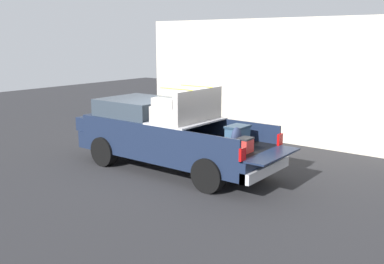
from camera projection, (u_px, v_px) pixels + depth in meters
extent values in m
plane|color=#262628|center=(174.00, 169.00, 11.67)|extent=(40.00, 40.00, 0.00)
cube|color=#162138|center=(174.00, 147.00, 11.54)|extent=(5.50, 1.92, 0.46)
cube|color=black|center=(211.00, 144.00, 10.77)|extent=(2.80, 1.80, 0.04)
cube|color=#162138|center=(188.00, 142.00, 10.00)|extent=(2.80, 0.06, 0.50)
cube|color=#162138|center=(232.00, 129.00, 11.45)|extent=(2.80, 0.06, 0.50)
cube|color=#162138|center=(169.00, 128.00, 11.54)|extent=(0.06, 1.80, 0.50)
cube|color=#162138|center=(272.00, 155.00, 9.78)|extent=(0.55, 1.80, 0.04)
cube|color=#B2B2B7|center=(187.00, 121.00, 11.13)|extent=(1.25, 1.92, 0.04)
cube|color=#162138|center=(137.00, 123.00, 12.24)|extent=(2.30, 1.92, 0.50)
cube|color=#2D3842|center=(139.00, 107.00, 12.08)|extent=(1.94, 1.76, 0.45)
cube|color=#162138|center=(105.00, 120.00, 13.06)|extent=(0.40, 1.82, 0.38)
cube|color=#B2B2B7|center=(266.00, 169.00, 9.95)|extent=(0.24, 1.92, 0.24)
cube|color=red|center=(242.00, 154.00, 9.21)|extent=(0.06, 0.20, 0.28)
cube|color=red|center=(280.00, 139.00, 10.58)|extent=(0.06, 0.20, 0.28)
cylinder|color=black|center=(105.00, 151.00, 11.94)|extent=(0.81, 0.30, 0.81)
cylinder|color=black|center=(149.00, 140.00, 13.31)|extent=(0.81, 0.30, 0.81)
cylinder|color=black|center=(209.00, 175.00, 9.86)|extent=(0.81, 0.30, 0.81)
cylinder|color=black|center=(248.00, 158.00, 11.23)|extent=(0.81, 0.30, 0.81)
cube|color=#335170|center=(237.00, 136.00, 10.62)|extent=(0.40, 0.55, 0.42)
cube|color=#23394E|center=(238.00, 127.00, 10.57)|extent=(0.44, 0.59, 0.05)
ellipsoid|color=#283351|center=(236.00, 138.00, 10.20)|extent=(0.20, 0.34, 0.52)
ellipsoid|color=#283351|center=(240.00, 142.00, 10.15)|extent=(0.09, 0.24, 0.23)
cube|color=red|center=(245.00, 146.00, 9.91)|extent=(0.26, 0.34, 0.30)
cube|color=#262628|center=(245.00, 138.00, 9.87)|extent=(0.28, 0.36, 0.04)
cube|color=#9E9993|center=(187.00, 112.00, 11.08)|extent=(0.91, 1.82, 0.42)
cube|color=#9E9993|center=(198.00, 97.00, 10.77)|extent=(0.16, 1.82, 0.40)
cube|color=#9E9993|center=(164.00, 103.00, 10.42)|extent=(0.67, 0.20, 0.22)
cube|color=#9E9993|center=(204.00, 96.00, 11.67)|extent=(0.67, 0.20, 0.22)
cube|color=yellow|center=(176.00, 89.00, 10.63)|extent=(1.01, 0.03, 0.02)
cube|color=yellow|center=(196.00, 86.00, 11.27)|extent=(1.01, 0.03, 0.02)
cube|color=beige|center=(275.00, 81.00, 14.62)|extent=(10.35, 0.36, 4.09)
cylinder|color=#3F4C66|center=(139.00, 118.00, 16.75)|extent=(0.56, 0.56, 0.90)
cylinder|color=#3F4C66|center=(138.00, 105.00, 16.65)|extent=(0.60, 0.60, 0.08)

